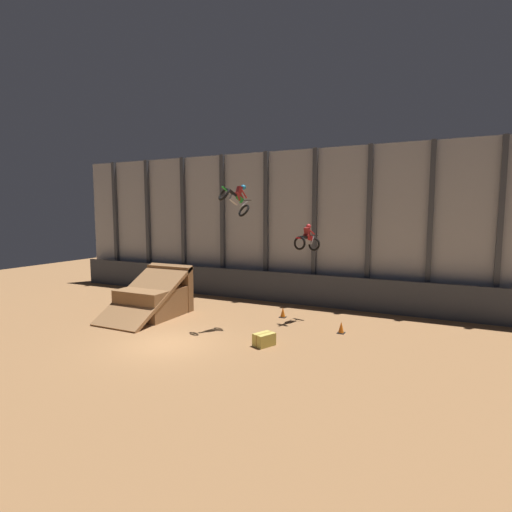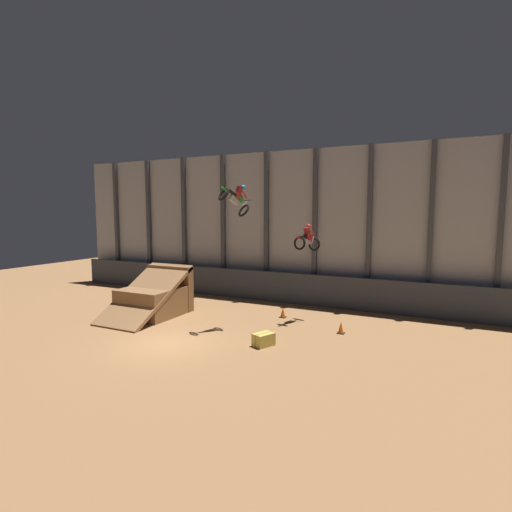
{
  "view_description": "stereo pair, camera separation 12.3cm",
  "coord_description": "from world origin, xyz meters",
  "px_view_note": "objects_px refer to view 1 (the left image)",
  "views": [
    {
      "loc": [
        11.08,
        -13.87,
        5.88
      ],
      "look_at": [
        1.69,
        5.56,
        3.49
      ],
      "focal_mm": 28.0,
      "sensor_mm": 36.0,
      "label": 1
    },
    {
      "loc": [
        11.19,
        -13.82,
        5.88
      ],
      "look_at": [
        1.69,
        5.56,
        3.49
      ],
      "focal_mm": 28.0,
      "sensor_mm": 36.0,
      "label": 2
    }
  ],
  "objects_px": {
    "rider_bike_right_air": "(307,239)",
    "hay_bale_trackside": "(264,339)",
    "rider_bike_left_air": "(236,199)",
    "traffic_cone_near_ramp": "(283,312)",
    "dirt_ramp": "(156,298)",
    "traffic_cone_arena_edge": "(341,328)"
  },
  "relations": [
    {
      "from": "rider_bike_right_air",
      "to": "hay_bale_trackside",
      "type": "distance_m",
      "value": 6.44
    },
    {
      "from": "hay_bale_trackside",
      "to": "rider_bike_left_air",
      "type": "bearing_deg",
      "value": 140.15
    },
    {
      "from": "rider_bike_right_air",
      "to": "traffic_cone_near_ramp",
      "type": "distance_m",
      "value": 4.33
    },
    {
      "from": "rider_bike_left_air",
      "to": "hay_bale_trackside",
      "type": "xyz_separation_m",
      "value": [
        2.52,
        -2.1,
        -6.26
      ]
    },
    {
      "from": "dirt_ramp",
      "to": "traffic_cone_near_ramp",
      "type": "relative_size",
      "value": 8.68
    },
    {
      "from": "traffic_cone_near_ramp",
      "to": "traffic_cone_arena_edge",
      "type": "bearing_deg",
      "value": -22.26
    },
    {
      "from": "hay_bale_trackside",
      "to": "dirt_ramp",
      "type": "bearing_deg",
      "value": 164.05
    },
    {
      "from": "traffic_cone_near_ramp",
      "to": "hay_bale_trackside",
      "type": "relative_size",
      "value": 0.54
    },
    {
      "from": "rider_bike_right_air",
      "to": "dirt_ramp",
      "type": "bearing_deg",
      "value": -146.62
    },
    {
      "from": "dirt_ramp",
      "to": "hay_bale_trackside",
      "type": "height_order",
      "value": "dirt_ramp"
    },
    {
      "from": "rider_bike_left_air",
      "to": "traffic_cone_arena_edge",
      "type": "xyz_separation_m",
      "value": [
        5.14,
        1.18,
        -6.26
      ]
    },
    {
      "from": "dirt_ramp",
      "to": "traffic_cone_near_ramp",
      "type": "xyz_separation_m",
      "value": [
        6.87,
        2.52,
        -0.68
      ]
    },
    {
      "from": "dirt_ramp",
      "to": "rider_bike_right_air",
      "type": "height_order",
      "value": "rider_bike_right_air"
    },
    {
      "from": "rider_bike_left_air",
      "to": "traffic_cone_arena_edge",
      "type": "relative_size",
      "value": 3.11
    },
    {
      "from": "rider_bike_left_air",
      "to": "hay_bale_trackside",
      "type": "height_order",
      "value": "rider_bike_left_air"
    },
    {
      "from": "traffic_cone_arena_edge",
      "to": "hay_bale_trackside",
      "type": "bearing_deg",
      "value": -128.59
    },
    {
      "from": "rider_bike_right_air",
      "to": "traffic_cone_arena_edge",
      "type": "xyz_separation_m",
      "value": [
        2.34,
        -1.65,
        -4.13
      ]
    },
    {
      "from": "dirt_ramp",
      "to": "traffic_cone_arena_edge",
      "type": "relative_size",
      "value": 8.68
    },
    {
      "from": "dirt_ramp",
      "to": "rider_bike_right_air",
      "type": "bearing_deg",
      "value": 18.12
    },
    {
      "from": "rider_bike_left_air",
      "to": "hay_bale_trackside",
      "type": "distance_m",
      "value": 7.07
    },
    {
      "from": "dirt_ramp",
      "to": "traffic_cone_near_ramp",
      "type": "distance_m",
      "value": 7.35
    },
    {
      "from": "traffic_cone_arena_edge",
      "to": "rider_bike_right_air",
      "type": "bearing_deg",
      "value": 144.77
    }
  ]
}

